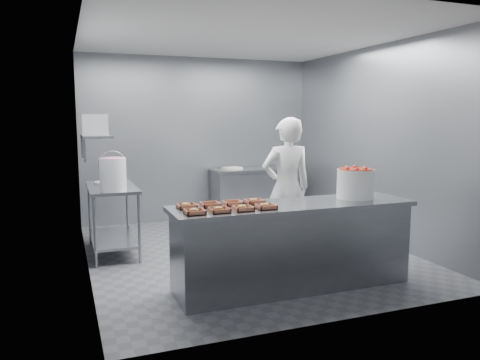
% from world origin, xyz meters
% --- Properties ---
extents(floor, '(4.50, 4.50, 0.00)m').
position_xyz_m(floor, '(0.00, 0.00, 0.00)').
color(floor, '#4C4C51').
rests_on(floor, ground).
extents(ceiling, '(4.50, 4.50, 0.00)m').
position_xyz_m(ceiling, '(0.00, 0.00, 2.80)').
color(ceiling, white).
rests_on(ceiling, wall_back).
extents(wall_back, '(4.00, 0.04, 2.80)m').
position_xyz_m(wall_back, '(0.00, 2.25, 1.40)').
color(wall_back, slate).
rests_on(wall_back, ground).
extents(wall_left, '(0.04, 4.50, 2.80)m').
position_xyz_m(wall_left, '(-2.00, 0.00, 1.40)').
color(wall_left, slate).
rests_on(wall_left, ground).
extents(wall_right, '(0.04, 4.50, 2.80)m').
position_xyz_m(wall_right, '(2.00, 0.00, 1.40)').
color(wall_right, slate).
rests_on(wall_right, ground).
extents(service_counter, '(2.60, 0.70, 0.90)m').
position_xyz_m(service_counter, '(0.00, -1.35, 0.45)').
color(service_counter, slate).
rests_on(service_counter, ground).
extents(prep_table, '(0.60, 1.20, 0.90)m').
position_xyz_m(prep_table, '(-1.65, 0.60, 0.59)').
color(prep_table, slate).
rests_on(prep_table, ground).
extents(back_counter, '(1.50, 0.60, 0.90)m').
position_xyz_m(back_counter, '(0.90, 1.90, 0.45)').
color(back_counter, slate).
rests_on(back_counter, ground).
extents(wall_shelf, '(0.35, 0.90, 0.03)m').
position_xyz_m(wall_shelf, '(-1.82, 0.60, 1.55)').
color(wall_shelf, slate).
rests_on(wall_shelf, wall_left).
extents(tray_0, '(0.19, 0.18, 0.06)m').
position_xyz_m(tray_0, '(-1.10, -1.50, 0.92)').
color(tray_0, tan).
rests_on(tray_0, service_counter).
extents(tray_1, '(0.19, 0.18, 0.06)m').
position_xyz_m(tray_1, '(-0.86, -1.50, 0.92)').
color(tray_1, tan).
rests_on(tray_1, service_counter).
extents(tray_2, '(0.19, 0.18, 0.06)m').
position_xyz_m(tray_2, '(-0.62, -1.50, 0.92)').
color(tray_2, tan).
rests_on(tray_2, service_counter).
extents(tray_3, '(0.19, 0.18, 0.06)m').
position_xyz_m(tray_3, '(-0.38, -1.50, 0.92)').
color(tray_3, tan).
rests_on(tray_3, service_counter).
extents(tray_4, '(0.19, 0.18, 0.06)m').
position_xyz_m(tray_4, '(-1.10, -1.20, 0.92)').
color(tray_4, tan).
rests_on(tray_4, service_counter).
extents(tray_5, '(0.19, 0.18, 0.04)m').
position_xyz_m(tray_5, '(-0.86, -1.20, 0.92)').
color(tray_5, tan).
rests_on(tray_5, service_counter).
extents(tray_6, '(0.19, 0.18, 0.04)m').
position_xyz_m(tray_6, '(-0.62, -1.20, 0.92)').
color(tray_6, tan).
rests_on(tray_6, service_counter).
extents(tray_7, '(0.19, 0.18, 0.06)m').
position_xyz_m(tray_7, '(-0.38, -1.20, 0.92)').
color(tray_7, tan).
rests_on(tray_7, service_counter).
extents(worker, '(0.68, 0.47, 1.79)m').
position_xyz_m(worker, '(0.43, -0.33, 0.89)').
color(worker, white).
rests_on(worker, ground).
extents(strawberry_tub, '(0.40, 0.40, 0.33)m').
position_xyz_m(strawberry_tub, '(0.78, -1.31, 1.08)').
color(strawberry_tub, white).
rests_on(strawberry_tub, service_counter).
extents(glaze_bucket, '(0.34, 0.32, 0.49)m').
position_xyz_m(glaze_bucket, '(-1.67, 0.16, 1.11)').
color(glaze_bucket, white).
rests_on(glaze_bucket, prep_table).
extents(bucket_lid, '(0.30, 0.30, 0.02)m').
position_xyz_m(bucket_lid, '(-1.70, 0.89, 0.91)').
color(bucket_lid, white).
rests_on(bucket_lid, prep_table).
extents(rag, '(0.14, 0.13, 0.02)m').
position_xyz_m(rag, '(-1.63, 1.04, 0.91)').
color(rag, '#CCB28C').
rests_on(rag, prep_table).
extents(appliance, '(0.34, 0.37, 0.26)m').
position_xyz_m(appliance, '(-1.82, 0.55, 1.69)').
color(appliance, gray).
rests_on(appliance, wall_shelf).
extents(paper_stack, '(0.34, 0.28, 0.04)m').
position_xyz_m(paper_stack, '(0.49, 1.90, 0.92)').
color(paper_stack, silver).
rests_on(paper_stack, back_counter).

